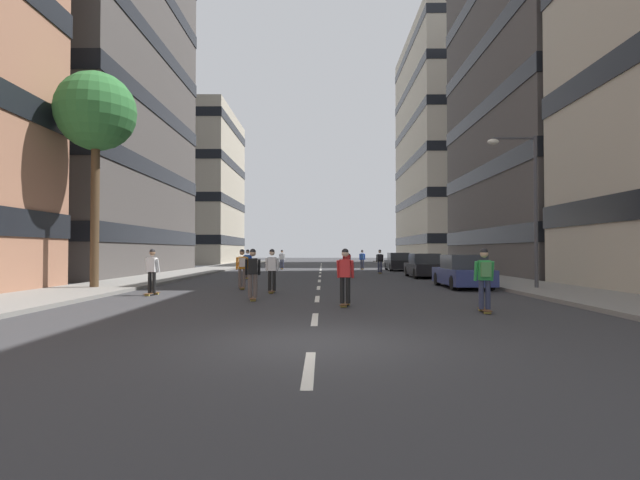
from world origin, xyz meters
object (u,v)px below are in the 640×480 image
Objects in this scene: parked_car_near at (463,273)px; streetlamp_right at (527,194)px; skater_10 at (485,276)px; skater_6 at (247,262)px; skater_7 at (282,258)px; skater_11 at (347,262)px; parked_car_mid at (398,262)px; street_tree_near at (96,113)px; parked_car_far at (424,266)px; skater_2 at (380,260)px; skater_0 at (345,274)px; skater_3 at (253,272)px; skater_1 at (347,259)px; skater_9 at (272,269)px; skater_8 at (242,266)px; skater_4 at (152,270)px; skater_5 at (362,258)px.

parked_car_near is 4.44m from streetlamp_right.
skater_6 is at bearing 119.77° from skater_10.
streetlamp_right reaches higher than skater_7.
parked_car_near is at bearing 77.50° from skater_10.
skater_11 reaches higher than parked_car_near.
parked_car_mid is 26.96m from street_tree_near.
skater_10 reaches higher than parked_car_mid.
skater_2 is at bearing 113.21° from parked_car_far.
skater_0 is 3.56m from skater_3.
skater_0 is at bearing -144.44° from streetlamp_right.
street_tree_near is 18.98m from streetlamp_right.
skater_1 and skater_3 have the same top height.
streetlamp_right is at bearing 5.93° from skater_9.
parked_car_far is at bearing 57.73° from skater_3.
parked_car_far is 2.47× the size of skater_10.
skater_6 is 1.00× the size of skater_8.
skater_6 is (-11.02, -1.35, 0.32)m from parked_car_far.
skater_3 is at bearing -109.19° from skater_2.
parked_car_mid is 2.47× the size of skater_0.
skater_3 is 4.52m from skater_4.
streetlamp_right is 3.65× the size of skater_8.
parked_car_mid is at bearing 96.50° from streetlamp_right.
skater_9 is 1.00× the size of skater_10.
skater_11 is (-4.91, -0.09, 0.29)m from parked_car_far.
skater_7 is at bearing 134.64° from skater_2.
skater_8 is (6.30, 0.56, -6.68)m from street_tree_near.
street_tree_near reaches higher than skater_10.
skater_11 is at bearing 40.43° from street_tree_near.
parked_car_near is 2.47× the size of skater_6.
skater_8 is at bearing -105.27° from skater_1.
skater_1 is 1.00× the size of skater_3.
parked_car_far is 13.97m from skater_9.
skater_7 is (-10.16, 21.58, 0.29)m from parked_car_near.
skater_10 is (6.89, -3.21, 0.03)m from skater_3.
street_tree_near reaches higher than skater_0.
parked_car_near is 1.00× the size of parked_car_mid.
skater_10 is (-1.95, -27.68, 0.32)m from parked_car_mid.
parked_car_near is at bearing -78.03° from skater_1.
parked_car_mid is 2.47× the size of skater_5.
streetlamp_right is at bearing -33.80° from parked_car_near.
streetlamp_right reaches higher than skater_8.
skater_8 is at bearing -119.12° from skater_11.
skater_8 is (-10.01, -19.73, 0.32)m from parked_car_mid.
skater_10 is (8.21, -30.37, 0.03)m from skater_7.
skater_1 is 1.60m from skater_5.
skater_9 is at bearing -75.44° from skater_6.
streetlamp_right is 3.65× the size of skater_5.
streetlamp_right reaches higher than parked_car_near.
skater_1 and skater_8 have the same top height.
parked_car_near is at bearing -64.80° from skater_7.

